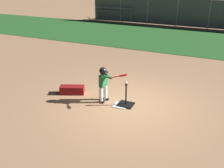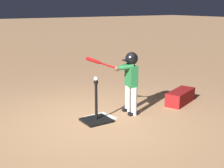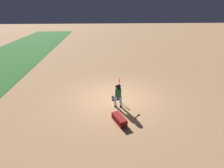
{
  "view_description": "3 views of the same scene",
  "coord_description": "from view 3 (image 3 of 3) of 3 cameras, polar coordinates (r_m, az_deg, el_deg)",
  "views": [
    {
      "loc": [
        2.54,
        -7.06,
        3.99
      ],
      "look_at": [
        -0.62,
        0.08,
        0.58
      ],
      "focal_mm": 42.0,
      "sensor_mm": 36.0,
      "label": 1
    },
    {
      "loc": [
        2.56,
        4.49,
        2.02
      ],
      "look_at": [
        -0.53,
        -0.26,
        0.59
      ],
      "focal_mm": 50.0,
      "sensor_mm": 36.0,
      "label": 2
    },
    {
      "loc": [
        -8.12,
        0.69,
        4.43
      ],
      "look_at": [
        -0.22,
        0.15,
        0.92
      ],
      "focal_mm": 28.0,
      "sensor_mm": 36.0,
      "label": 3
    }
  ],
  "objects": [
    {
      "name": "baseball",
      "position": [
        8.87,
        1.37,
        -0.36
      ],
      "size": [
        0.07,
        0.07,
        0.07
      ],
      "primitive_type": "sphere",
      "color": "white",
      "rests_on": "batting_tee"
    },
    {
      "name": "home_plate",
      "position": [
        9.09,
        1.95,
        -5.17
      ],
      "size": [
        0.47,
        0.47,
        0.02
      ],
      "primitive_type": "cube",
      "rotation": [
        0.0,
        0.0,
        0.07
      ],
      "color": "white",
      "rests_on": "ground_plane"
    },
    {
      "name": "batter_child",
      "position": [
        8.21,
        2.07,
        -2.7
      ],
      "size": [
        1.01,
        0.38,
        1.18
      ],
      "color": "silver",
      "rests_on": "ground_plane"
    },
    {
      "name": "ground_plane",
      "position": [
        9.27,
        0.87,
        -4.61
      ],
      "size": [
        90.0,
        90.0,
        0.0
      ],
      "primitive_type": "plane",
      "color": "#AD7F56"
    },
    {
      "name": "batting_tee",
      "position": [
        9.17,
        1.32,
        -4.31
      ],
      "size": [
        0.49,
        0.44,
        0.75
      ],
      "color": "black",
      "rests_on": "ground_plane"
    },
    {
      "name": "equipment_bag",
      "position": [
        7.42,
        2.38,
        -11.41
      ],
      "size": [
        0.9,
        0.61,
        0.28
      ],
      "primitive_type": "cube",
      "rotation": [
        0.0,
        0.0,
        0.38
      ],
      "color": "maroon",
      "rests_on": "ground_plane"
    }
  ]
}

